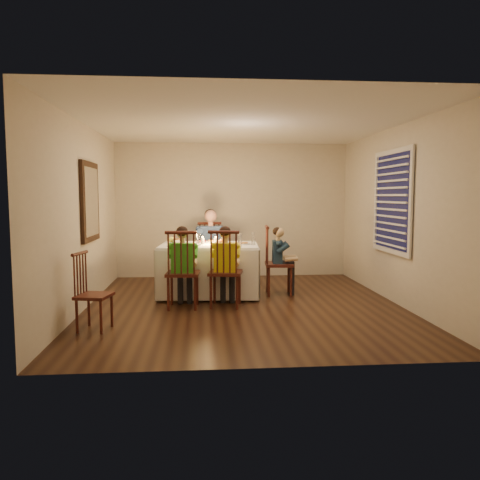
{
  "coord_description": "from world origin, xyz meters",
  "views": [
    {
      "loc": [
        -0.61,
        -6.65,
        1.59
      ],
      "look_at": [
        -0.05,
        0.15,
        0.94
      ],
      "focal_mm": 35.0,
      "sensor_mm": 36.0,
      "label": 1
    }
  ],
  "objects": [
    {
      "name": "candle_left",
      "position": [
        -0.59,
        0.78,
        0.87
      ],
      "size": [
        0.06,
        0.06,
        0.1
      ],
      "primitive_type": "cylinder",
      "color": "silver",
      "rests_on": "dining_table"
    },
    {
      "name": "orange_fruit",
      "position": [
        -0.29,
        0.81,
        0.86
      ],
      "size": [
        0.08,
        0.08,
        0.08
      ],
      "primitive_type": "sphere",
      "color": "orange",
      "rests_on": "dining_table"
    },
    {
      "name": "wall_right",
      "position": [
        2.25,
        0.0,
        1.3
      ],
      "size": [
        0.02,
        5.0,
        2.6
      ],
      "primitive_type": "cube",
      "color": "beige",
      "rests_on": "ground"
    },
    {
      "name": "setting_adult",
      "position": [
        -0.42,
        1.11,
        0.83
      ],
      "size": [
        0.28,
        0.28,
        0.02
      ],
      "primitive_type": "cylinder",
      "rotation": [
        0.0,
        0.0,
        -0.07
      ],
      "color": "white",
      "rests_on": "dining_table"
    },
    {
      "name": "dining_table",
      "position": [
        -0.49,
        0.77,
        0.58
      ],
      "size": [
        1.64,
        1.24,
        0.79
      ],
      "rotation": [
        0.0,
        0.0,
        -0.07
      ],
      "color": "white",
      "rests_on": "ground"
    },
    {
      "name": "serving_bowl",
      "position": [
        -0.99,
        1.08,
        0.84
      ],
      "size": [
        0.23,
        0.23,
        0.05
      ],
      "primitive_type": "imported",
      "rotation": [
        0.0,
        0.0,
        0.19
      ],
      "color": "white",
      "rests_on": "dining_table"
    },
    {
      "name": "child_teal",
      "position": [
        0.63,
        0.71,
        0.0
      ],
      "size": [
        0.36,
        0.39,
        1.09
      ],
      "primitive_type": null,
      "rotation": [
        0.0,
        0.0,
        1.49
      ],
      "color": "#1B3044",
      "rests_on": "ground"
    },
    {
      "name": "squash",
      "position": [
        -1.11,
        1.14,
        0.86
      ],
      "size": [
        0.09,
        0.09,
        0.09
      ],
      "primitive_type": "sphere",
      "color": "#FAFF43",
      "rests_on": "dining_table"
    },
    {
      "name": "setting_green",
      "position": [
        -0.83,
        0.5,
        0.83
      ],
      "size": [
        0.28,
        0.28,
        0.02
      ],
      "primitive_type": "cylinder",
      "rotation": [
        0.0,
        0.0,
        -0.07
      ],
      "color": "white",
      "rests_on": "dining_table"
    },
    {
      "name": "chair_extra",
      "position": [
        -1.88,
        -1.1,
        0.0
      ],
      "size": [
        0.44,
        0.45,
        0.93
      ],
      "primitive_type": null,
      "rotation": [
        0.0,
        0.0,
        1.36
      ],
      "color": "#3C1610",
      "rests_on": "ground"
    },
    {
      "name": "ground",
      "position": [
        0.0,
        0.0,
        0.0
      ],
      "size": [
        5.0,
        5.0,
        0.0
      ],
      "primitive_type": "plane",
      "color": "black",
      "rests_on": "ground"
    },
    {
      "name": "ceiling",
      "position": [
        0.0,
        0.0,
        2.6
      ],
      "size": [
        5.0,
        5.0,
        0.0
      ],
      "primitive_type": "plane",
      "color": "white",
      "rests_on": "wall_back"
    },
    {
      "name": "chair_near_left",
      "position": [
        -0.88,
        -0.08,
        0.0
      ],
      "size": [
        0.49,
        0.47,
        1.11
      ],
      "primitive_type": null,
      "rotation": [
        0.0,
        0.0,
        3.07
      ],
      "color": "#3C1610",
      "rests_on": "ground"
    },
    {
      "name": "candle_right",
      "position": [
        -0.38,
        0.76,
        0.87
      ],
      "size": [
        0.06,
        0.06,
        0.1
      ],
      "primitive_type": "cylinder",
      "color": "silver",
      "rests_on": "dining_table"
    },
    {
      "name": "child_green",
      "position": [
        -0.88,
        -0.08,
        0.0
      ],
      "size": [
        0.43,
        0.4,
        1.16
      ],
      "primitive_type": null,
      "rotation": [
        0.0,
        0.0,
        3.07
      ],
      "color": "green",
      "rests_on": "ground"
    },
    {
      "name": "adult",
      "position": [
        -0.44,
        1.65,
        0.0
      ],
      "size": [
        0.56,
        0.52,
        1.35
      ],
      "primitive_type": null,
      "rotation": [
        0.0,
        0.0,
        0.1
      ],
      "color": "#334D80",
      "rests_on": "ground"
    },
    {
      "name": "chair_near_right",
      "position": [
        -0.27,
        -0.06,
        0.0
      ],
      "size": [
        0.53,
        0.51,
        1.11
      ],
      "primitive_type": null,
      "rotation": [
        0.0,
        0.0,
        2.96
      ],
      "color": "#3C1610",
      "rests_on": "ground"
    },
    {
      "name": "setting_teal",
      "position": [
        0.04,
        0.7,
        0.83
      ],
      "size": [
        0.28,
        0.28,
        0.02
      ],
      "primitive_type": "cylinder",
      "rotation": [
        0.0,
        0.0,
        -0.07
      ],
      "color": "white",
      "rests_on": "dining_table"
    },
    {
      "name": "wall_back",
      "position": [
        0.0,
        2.5,
        1.3
      ],
      "size": [
        4.5,
        0.02,
        2.6
      ],
      "primitive_type": "cube",
      "color": "beige",
      "rests_on": "ground"
    },
    {
      "name": "chair_end",
      "position": [
        0.63,
        0.71,
        0.0
      ],
      "size": [
        0.47,
        0.49,
        1.11
      ],
      "primitive_type": null,
      "rotation": [
        0.0,
        0.0,
        1.49
      ],
      "color": "#3C1610",
      "rests_on": "ground"
    },
    {
      "name": "window_blinds",
      "position": [
        2.21,
        0.1,
        1.5
      ],
      "size": [
        0.07,
        1.34,
        1.54
      ],
      "color": "black",
      "rests_on": "wall_right"
    },
    {
      "name": "wall_mirror",
      "position": [
        -2.22,
        0.3,
        1.5
      ],
      "size": [
        0.06,
        0.95,
        1.15
      ],
      "color": "black",
      "rests_on": "wall_left"
    },
    {
      "name": "wall_left",
      "position": [
        -2.25,
        0.0,
        1.3
      ],
      "size": [
        0.02,
        5.0,
        2.6
      ],
      "primitive_type": "cube",
      "color": "beige",
      "rests_on": "ground"
    },
    {
      "name": "setting_yellow",
      "position": [
        -0.19,
        0.42,
        0.83
      ],
      "size": [
        0.28,
        0.28,
        0.02
      ],
      "primitive_type": "cylinder",
      "rotation": [
        0.0,
        0.0,
        -0.07
      ],
      "color": "white",
      "rests_on": "dining_table"
    },
    {
      "name": "child_yellow",
      "position": [
        -0.27,
        -0.06,
        0.0
      ],
      "size": [
        0.46,
        0.44,
        1.16
      ],
      "primitive_type": null,
      "rotation": [
        0.0,
        0.0,
        2.96
      ],
      "color": "yellow",
      "rests_on": "ground"
    },
    {
      "name": "chair_adult",
      "position": [
        -0.44,
        1.65,
        0.0
      ],
      "size": [
        0.5,
        0.48,
        1.11
      ],
      "primitive_type": null,
      "rotation": [
        0.0,
        0.0,
        0.1
      ],
      "color": "#3C1610",
      "rests_on": "ground"
    }
  ]
}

